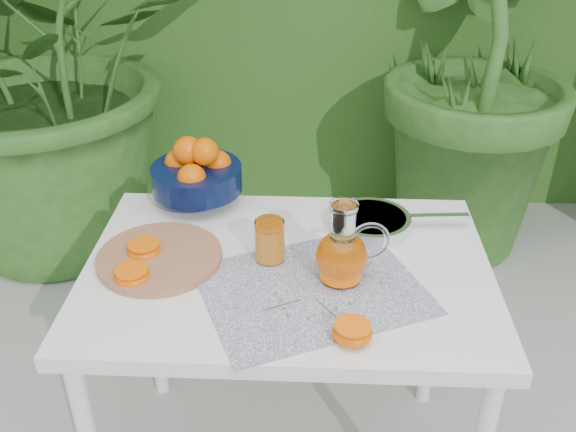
{
  "coord_description": "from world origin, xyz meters",
  "views": [
    {
      "loc": [
        0.13,
        -1.39,
        1.66
      ],
      "look_at": [
        0.07,
        -0.07,
        0.88
      ],
      "focal_mm": 40.0,
      "sensor_mm": 36.0,
      "label": 1
    }
  ],
  "objects_px": {
    "cutting_board": "(160,258)",
    "saute_pan": "(373,222)",
    "juice_pitcher": "(343,254)",
    "white_table": "(288,292)",
    "fruit_bowl": "(197,172)"
  },
  "relations": [
    {
      "from": "saute_pan",
      "to": "cutting_board",
      "type": "bearing_deg",
      "value": -161.77
    },
    {
      "from": "white_table",
      "to": "saute_pan",
      "type": "bearing_deg",
      "value": 39.74
    },
    {
      "from": "juice_pitcher",
      "to": "saute_pan",
      "type": "height_order",
      "value": "juice_pitcher"
    },
    {
      "from": "cutting_board",
      "to": "saute_pan",
      "type": "height_order",
      "value": "saute_pan"
    },
    {
      "from": "cutting_board",
      "to": "juice_pitcher",
      "type": "xyz_separation_m",
      "value": [
        0.45,
        -0.06,
        0.06
      ]
    },
    {
      "from": "fruit_bowl",
      "to": "saute_pan",
      "type": "height_order",
      "value": "fruit_bowl"
    },
    {
      "from": "white_table",
      "to": "cutting_board",
      "type": "relative_size",
      "value": 3.23
    },
    {
      "from": "fruit_bowl",
      "to": "juice_pitcher",
      "type": "relative_size",
      "value": 1.29
    },
    {
      "from": "cutting_board",
      "to": "fruit_bowl",
      "type": "xyz_separation_m",
      "value": [
        0.05,
        0.31,
        0.08
      ]
    },
    {
      "from": "cutting_board",
      "to": "saute_pan",
      "type": "relative_size",
      "value": 0.82
    },
    {
      "from": "white_table",
      "to": "juice_pitcher",
      "type": "height_order",
      "value": "juice_pitcher"
    },
    {
      "from": "white_table",
      "to": "cutting_board",
      "type": "height_order",
      "value": "cutting_board"
    },
    {
      "from": "fruit_bowl",
      "to": "juice_pitcher",
      "type": "xyz_separation_m",
      "value": [
        0.4,
        -0.36,
        -0.02
      ]
    },
    {
      "from": "fruit_bowl",
      "to": "cutting_board",
      "type": "bearing_deg",
      "value": -98.63
    },
    {
      "from": "cutting_board",
      "to": "saute_pan",
      "type": "bearing_deg",
      "value": 18.23
    }
  ]
}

